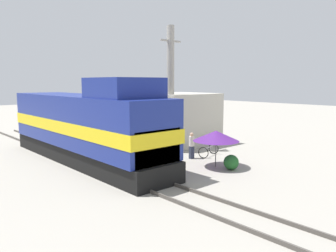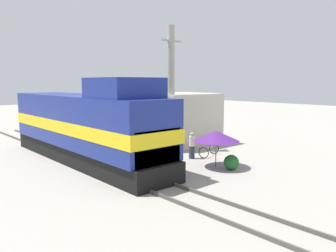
{
  "view_description": "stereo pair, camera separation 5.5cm",
  "coord_description": "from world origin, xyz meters",
  "px_view_note": "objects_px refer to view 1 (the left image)",
  "views": [
    {
      "loc": [
        -9.28,
        -13.42,
        4.76
      ],
      "look_at": [
        1.2,
        -1.77,
        2.66
      ],
      "focal_mm": 35.0,
      "sensor_mm": 36.0,
      "label": 1
    },
    {
      "loc": [
        -9.24,
        -13.45,
        4.76
      ],
      "look_at": [
        1.2,
        -1.77,
        2.66
      ],
      "focal_mm": 35.0,
      "sensor_mm": 36.0,
      "label": 2
    }
  ],
  "objects_px": {
    "utility_pole": "(171,89)",
    "billboard_sign": "(161,113)",
    "locomotive": "(87,127)",
    "bicycle": "(209,150)",
    "person_bystander": "(192,145)",
    "vendor_umbrella": "(216,136)"
  },
  "relations": [
    {
      "from": "utility_pole",
      "to": "billboard_sign",
      "type": "distance_m",
      "value": 2.3
    },
    {
      "from": "locomotive",
      "to": "bicycle",
      "type": "bearing_deg",
      "value": -29.82
    },
    {
      "from": "person_bystander",
      "to": "bicycle",
      "type": "xyz_separation_m",
      "value": [
        1.34,
        -0.25,
        -0.52
      ]
    },
    {
      "from": "utility_pole",
      "to": "locomotive",
      "type": "bearing_deg",
      "value": 172.65
    },
    {
      "from": "vendor_umbrella",
      "to": "person_bystander",
      "type": "bearing_deg",
      "value": 78.48
    },
    {
      "from": "bicycle",
      "to": "vendor_umbrella",
      "type": "bearing_deg",
      "value": 123.52
    },
    {
      "from": "vendor_umbrella",
      "to": "person_bystander",
      "type": "xyz_separation_m",
      "value": [
        0.48,
        2.34,
        -0.9
      ]
    },
    {
      "from": "person_bystander",
      "to": "bicycle",
      "type": "relative_size",
      "value": 0.96
    },
    {
      "from": "billboard_sign",
      "to": "person_bystander",
      "type": "xyz_separation_m",
      "value": [
        -1.05,
        -4.13,
        -1.6
      ]
    },
    {
      "from": "locomotive",
      "to": "bicycle",
      "type": "distance_m",
      "value": 7.83
    },
    {
      "from": "person_bystander",
      "to": "utility_pole",
      "type": "bearing_deg",
      "value": 75.11
    },
    {
      "from": "utility_pole",
      "to": "vendor_umbrella",
      "type": "bearing_deg",
      "value": -103.36
    },
    {
      "from": "billboard_sign",
      "to": "bicycle",
      "type": "distance_m",
      "value": 4.87
    },
    {
      "from": "billboard_sign",
      "to": "person_bystander",
      "type": "distance_m",
      "value": 4.55
    },
    {
      "from": "utility_pole",
      "to": "bicycle",
      "type": "distance_m",
      "value": 5.01
    },
    {
      "from": "utility_pole",
      "to": "bicycle",
      "type": "xyz_separation_m",
      "value": [
        0.6,
        -3.02,
        -3.95
      ]
    },
    {
      "from": "locomotive",
      "to": "bicycle",
      "type": "xyz_separation_m",
      "value": [
        6.62,
        -3.79,
        -1.77
      ]
    },
    {
      "from": "locomotive",
      "to": "bicycle",
      "type": "height_order",
      "value": "locomotive"
    },
    {
      "from": "billboard_sign",
      "to": "bicycle",
      "type": "relative_size",
      "value": 1.97
    },
    {
      "from": "locomotive",
      "to": "billboard_sign",
      "type": "height_order",
      "value": "locomotive"
    },
    {
      "from": "utility_pole",
      "to": "vendor_umbrella",
      "type": "height_order",
      "value": "utility_pole"
    },
    {
      "from": "locomotive",
      "to": "vendor_umbrella",
      "type": "distance_m",
      "value": 7.61
    }
  ]
}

